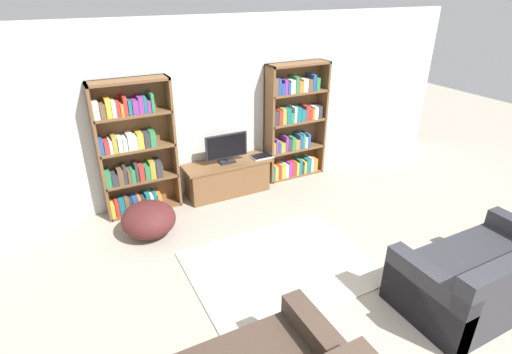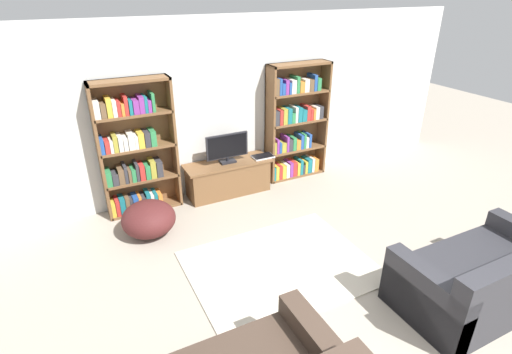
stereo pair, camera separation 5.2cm
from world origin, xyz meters
name	(u,v)px [view 1 (the left image)]	position (x,y,z in m)	size (l,w,h in m)	color
wall_back	(217,108)	(0.00, 4.23, 1.30)	(8.80, 0.06, 2.60)	silver
bookshelf_left	(134,152)	(-1.31, 4.05, 0.90)	(1.03, 0.30, 1.89)	brown
bookshelf_right	(293,125)	(1.25, 4.05, 0.89)	(1.03, 0.30, 1.89)	brown
tv_stand	(227,178)	(0.01, 3.94, 0.26)	(1.34, 0.46, 0.52)	brown
television	(227,148)	(0.01, 3.94, 0.76)	(0.66, 0.16, 0.45)	black
laptop	(262,156)	(0.58, 3.87, 0.54)	(0.33, 0.21, 0.03)	silver
area_rug	(281,266)	(-0.17, 1.98, 0.01)	(2.06, 1.61, 0.02)	beige
couch_right_sofa	(482,277)	(1.36, 0.59, 0.29)	(1.71, 0.93, 0.82)	#2D2D33
beanbag_ottoman	(149,219)	(-1.36, 3.35, 0.22)	(0.69, 0.69, 0.45)	#4C1E1E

